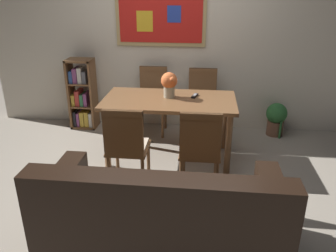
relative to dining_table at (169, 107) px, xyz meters
name	(u,v)px	position (x,y,z in m)	size (l,w,h in m)	color
ground_plane	(155,181)	(-0.09, -0.58, -0.64)	(12.00, 12.00, 0.00)	gray
wall_back_with_painting	(171,35)	(-0.09, 1.08, 0.66)	(5.20, 0.14, 2.60)	beige
dining_table	(169,107)	(0.00, 0.00, 0.00)	(1.52, 0.81, 0.74)	brown
dining_chair_near_right	(200,146)	(0.38, -0.77, -0.10)	(0.40, 0.41, 0.91)	brown
dining_chair_near_left	(126,143)	(-0.34, -0.77, -0.10)	(0.40, 0.41, 0.91)	brown
dining_chair_far_right	(202,97)	(0.37, 0.75, -0.10)	(0.40, 0.41, 0.91)	brown
dining_chair_far_left	(153,95)	(-0.32, 0.79, -0.10)	(0.40, 0.41, 0.91)	brown
leather_couch	(162,220)	(0.12, -1.62, -0.33)	(1.80, 0.84, 0.84)	black
bookshelf	(82,97)	(-1.34, 0.82, -0.18)	(0.36, 0.28, 1.00)	brown
potted_ivy	(276,118)	(1.40, 0.82, -0.39)	(0.28, 0.28, 0.47)	brown
flower_vase	(169,83)	(-0.01, 0.07, 0.27)	(0.20, 0.19, 0.29)	tan
tv_remote	(195,96)	(0.29, 0.12, 0.11)	(0.08, 0.16, 0.02)	black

